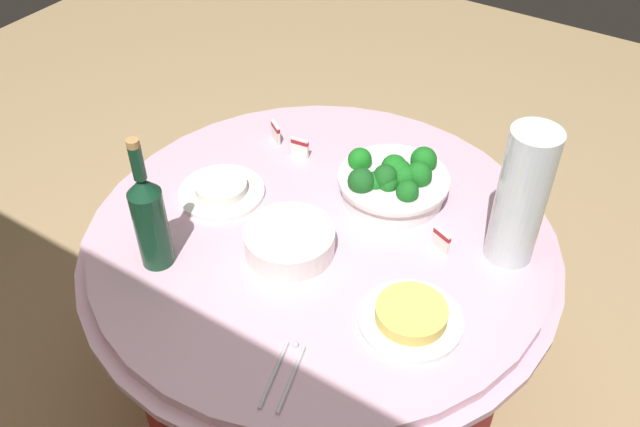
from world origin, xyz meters
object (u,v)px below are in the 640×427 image
(decorative_fruit_vase, at_px, (521,201))
(food_plate_rice, at_px, (221,190))
(food_plate_noodles, at_px, (411,316))
(broccoli_bowl, at_px, (393,181))
(serving_tongs, at_px, (284,373))
(label_placard_mid, at_px, (300,147))
(wine_bottle, at_px, (150,218))
(label_placard_rear, at_px, (276,131))
(label_placard_front, at_px, (441,239))
(plate_stack, at_px, (290,241))

(decorative_fruit_vase, distance_m, food_plate_rice, 0.73)
(food_plate_noodles, height_order, food_plate_rice, food_plate_noodles)
(broccoli_bowl, distance_m, serving_tongs, 0.60)
(decorative_fruit_vase, distance_m, label_placard_mid, 0.63)
(wine_bottle, distance_m, serving_tongs, 0.45)
(food_plate_rice, bearing_deg, label_placard_rear, -85.54)
(broccoli_bowl, bearing_deg, label_placard_front, 149.85)
(wine_bottle, height_order, serving_tongs, wine_bottle)
(decorative_fruit_vase, height_order, label_placard_rear, decorative_fruit_vase)
(decorative_fruit_vase, bearing_deg, plate_stack, 31.66)
(broccoli_bowl, bearing_deg, label_placard_rear, -5.84)
(wine_bottle, bearing_deg, serving_tongs, 166.63)
(broccoli_bowl, bearing_deg, food_plate_rice, 31.52)
(broccoli_bowl, xyz_separation_m, serving_tongs, (-0.08, 0.59, -0.05))
(label_placard_front, xyz_separation_m, label_placard_rear, (0.58, -0.15, 0.00))
(label_placard_mid, relative_size, label_placard_rear, 1.00)
(serving_tongs, distance_m, food_plate_noodles, 0.29)
(wine_bottle, xyz_separation_m, serving_tongs, (-0.42, 0.10, -0.12))
(label_placard_mid, height_order, label_placard_rear, same)
(food_plate_rice, relative_size, label_placard_front, 4.00)
(wine_bottle, xyz_separation_m, label_placard_mid, (-0.05, -0.51, -0.10))
(serving_tongs, height_order, label_placard_mid, label_placard_mid)
(serving_tongs, distance_m, label_placard_mid, 0.71)
(broccoli_bowl, height_order, label_placard_front, broccoli_bowl)
(plate_stack, bearing_deg, wine_bottle, 39.11)
(food_plate_rice, bearing_deg, label_placard_front, -167.87)
(wine_bottle, distance_m, food_plate_rice, 0.29)
(plate_stack, xyz_separation_m, food_plate_noodles, (-0.33, 0.04, -0.01))
(food_plate_noodles, bearing_deg, label_placard_front, -79.89)
(decorative_fruit_vase, relative_size, label_placard_front, 6.18)
(wine_bottle, bearing_deg, label_placard_rear, -84.62)
(label_placard_front, bearing_deg, serving_tongs, 77.75)
(food_plate_rice, distance_m, label_placard_mid, 0.26)
(food_plate_rice, xyz_separation_m, label_placard_rear, (0.02, -0.27, 0.02))
(decorative_fruit_vase, bearing_deg, label_placard_mid, -4.85)
(label_placard_front, relative_size, label_placard_rear, 1.00)
(decorative_fruit_vase, distance_m, label_placard_rear, 0.73)
(food_plate_noodles, bearing_deg, wine_bottle, 14.98)
(plate_stack, distance_m, serving_tongs, 0.35)
(decorative_fruit_vase, distance_m, serving_tongs, 0.63)
(decorative_fruit_vase, distance_m, food_plate_noodles, 0.35)
(broccoli_bowl, relative_size, serving_tongs, 1.68)
(wine_bottle, relative_size, serving_tongs, 2.02)
(wine_bottle, relative_size, label_placard_mid, 6.11)
(food_plate_rice, bearing_deg, serving_tongs, 141.06)
(food_plate_rice, bearing_deg, broccoli_bowl, -148.48)
(wine_bottle, relative_size, label_placard_front, 6.11)
(decorative_fruit_vase, bearing_deg, wine_bottle, 34.44)
(label_placard_rear, bearing_deg, decorative_fruit_vase, 173.91)
(broccoli_bowl, relative_size, label_placard_mid, 5.09)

